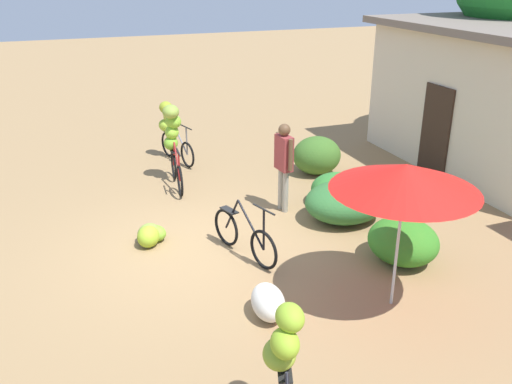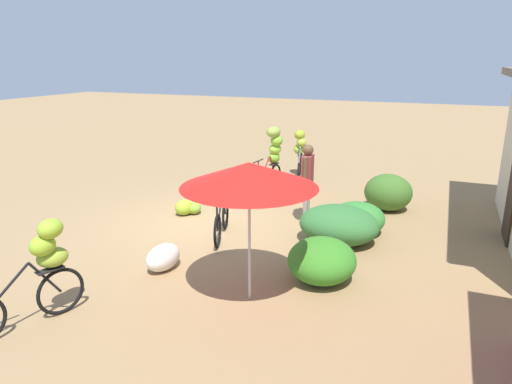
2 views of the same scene
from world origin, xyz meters
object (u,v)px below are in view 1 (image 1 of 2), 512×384
(market_umbrella, at_px, (405,177))
(produce_sack, at_px, (268,302))
(bicycle_leftmost, at_px, (170,126))
(person_vendor, at_px, (284,158))
(bicycle_by_shop, at_px, (285,371))
(banana_pile_on_ground, at_px, (150,234))
(building_low, at_px, (497,97))
(bicycle_near_pile, at_px, (173,137))
(bicycle_center_loaded, at_px, (244,236))

(market_umbrella, height_order, produce_sack, market_umbrella)
(bicycle_leftmost, height_order, person_vendor, person_vendor)
(market_umbrella, distance_m, bicycle_by_shop, 3.02)
(bicycle_by_shop, relative_size, banana_pile_on_ground, 2.28)
(person_vendor, bearing_deg, banana_pile_on_ground, -80.26)
(building_low, relative_size, bicycle_near_pile, 3.51)
(produce_sack, bearing_deg, bicycle_leftmost, 178.02)
(building_low, relative_size, bicycle_by_shop, 3.66)
(banana_pile_on_ground, bearing_deg, building_low, 97.35)
(bicycle_by_shop, xyz_separation_m, produce_sack, (-1.92, 0.61, -0.58))
(produce_sack, bearing_deg, market_umbrella, 78.90)
(bicycle_center_loaded, height_order, bicycle_by_shop, bicycle_by_shop)
(person_vendor, bearing_deg, bicycle_center_loaded, -42.19)
(bicycle_leftmost, distance_m, bicycle_by_shop, 8.82)
(bicycle_center_loaded, relative_size, bicycle_by_shop, 0.97)
(bicycle_leftmost, xyz_separation_m, bicycle_by_shop, (8.78, -0.85, -0.02))
(person_vendor, bearing_deg, market_umbrella, 2.60)
(market_umbrella, relative_size, bicycle_near_pile, 1.22)
(bicycle_near_pile, height_order, bicycle_by_shop, bicycle_near_pile)
(bicycle_leftmost, relative_size, person_vendor, 0.91)
(bicycle_leftmost, bearing_deg, building_low, 65.03)
(bicycle_leftmost, bearing_deg, bicycle_near_pile, -9.86)
(bicycle_by_shop, distance_m, banana_pile_on_ground, 4.64)
(bicycle_near_pile, xyz_separation_m, bicycle_by_shop, (7.24, -0.58, -0.22))
(person_vendor, bearing_deg, building_low, 96.18)
(building_low, height_order, person_vendor, building_low)
(bicycle_near_pile, xyz_separation_m, produce_sack, (5.32, 0.03, -0.79))
(bicycle_center_loaded, height_order, produce_sack, bicycle_center_loaded)
(market_umbrella, xyz_separation_m, bicycle_leftmost, (-7.20, -1.48, -1.07))
(bicycle_by_shop, bearing_deg, building_low, 126.32)
(building_low, bearing_deg, bicycle_center_loaded, -73.31)
(bicycle_leftmost, height_order, bicycle_near_pile, bicycle_near_pile)
(bicycle_leftmost, xyz_separation_m, bicycle_center_loaded, (5.19, 0.02, -0.46))
(market_umbrella, distance_m, bicycle_center_loaded, 2.91)
(person_vendor, bearing_deg, bicycle_near_pile, -144.21)
(market_umbrella, height_order, bicycle_center_loaded, market_umbrella)
(bicycle_near_pile, height_order, bicycle_center_loaded, bicycle_near_pile)
(person_vendor, bearing_deg, bicycle_leftmost, -160.55)
(market_umbrella, height_order, person_vendor, market_umbrella)
(bicycle_by_shop, relative_size, person_vendor, 0.95)
(bicycle_near_pile, height_order, produce_sack, bicycle_near_pile)
(building_low, xyz_separation_m, bicycle_center_loaded, (2.03, -6.77, -1.27))
(bicycle_near_pile, bearing_deg, market_umbrella, 17.21)
(banana_pile_on_ground, bearing_deg, bicycle_near_pile, 158.57)
(market_umbrella, distance_m, produce_sack, 2.42)
(bicycle_near_pile, distance_m, banana_pile_on_ground, 2.99)
(building_low, relative_size, market_umbrella, 2.87)
(market_umbrella, distance_m, bicycle_leftmost, 7.43)
(banana_pile_on_ground, bearing_deg, person_vendor, 99.74)
(bicycle_near_pile, bearing_deg, bicycle_by_shop, -4.57)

